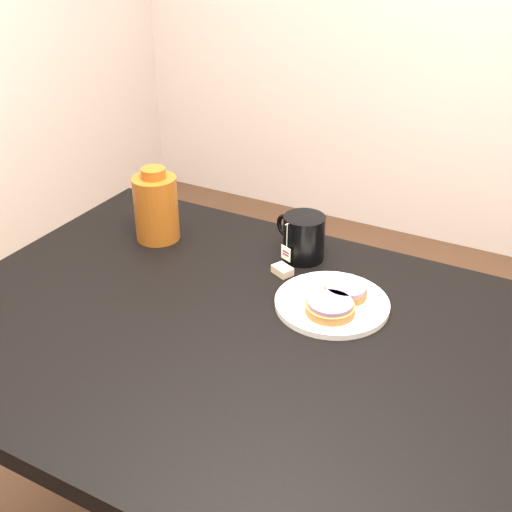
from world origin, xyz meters
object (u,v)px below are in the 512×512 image
at_px(plate, 332,303).
at_px(mug, 303,237).
at_px(bagel_back, 345,290).
at_px(bagel_package, 156,207).
at_px(teabag_pouch, 282,270).
at_px(table, 271,373).
at_px(bagel_front, 330,307).

height_order(plate, mug, mug).
distance_m(bagel_back, bagel_package, 0.52).
bearing_deg(teabag_pouch, plate, -24.64).
bearing_deg(bagel_package, table, -28.49).
relative_size(bagel_back, bagel_package, 0.68).
bearing_deg(bagel_front, plate, 106.39).
relative_size(bagel_back, mug, 0.82).
bearing_deg(mug, bagel_package, -144.65).
height_order(plate, bagel_package, bagel_package).
bearing_deg(mug, plate, -25.28).
distance_m(table, teabag_pouch, 0.26).
bearing_deg(table, bagel_back, 69.08).
bearing_deg(table, mug, 104.41).
bearing_deg(table, teabag_pouch, 111.47).
bearing_deg(bagel_back, plate, -116.05).
bearing_deg(teabag_pouch, bagel_package, 178.55).
xyz_separation_m(table, bagel_package, (-0.44, 0.24, 0.17)).
bearing_deg(plate, bagel_package, 171.20).
bearing_deg(mug, teabag_pouch, -72.79).
bearing_deg(bagel_back, table, -110.92).
xyz_separation_m(bagel_back, bagel_package, (-0.51, 0.05, 0.06)).
height_order(bagel_front, teabag_pouch, bagel_front).
distance_m(teabag_pouch, bagel_package, 0.36).
distance_m(plate, bagel_package, 0.51).
bearing_deg(bagel_front, bagel_package, 167.04).
bearing_deg(bagel_back, bagel_front, -92.99).
relative_size(plate, bagel_package, 1.29).
distance_m(plate, bagel_back, 0.04).
height_order(bagel_back, mug, mug).
bearing_deg(bagel_front, teabag_pouch, 145.95).
relative_size(table, mug, 9.15).
xyz_separation_m(teabag_pouch, bagel_package, (-0.35, 0.01, 0.08)).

